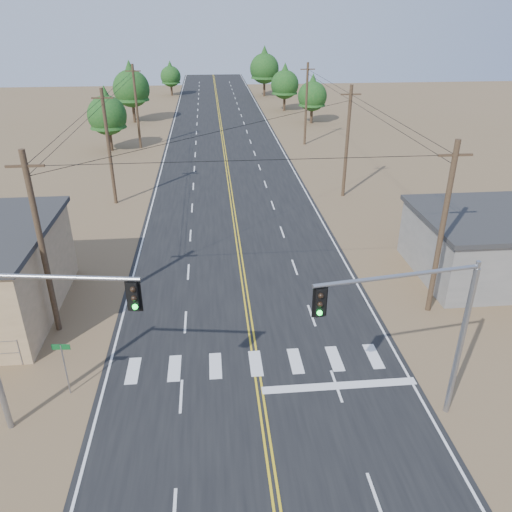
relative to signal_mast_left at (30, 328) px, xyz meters
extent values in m
plane|color=brown|center=(8.84, -4.54, -5.09)|extent=(220.00, 220.00, 0.00)
cube|color=black|center=(8.84, 25.46, -5.08)|extent=(15.00, 200.00, 0.02)
cylinder|color=gray|center=(-2.66, 4.46, -4.34)|extent=(0.06, 0.06, 1.50)
cylinder|color=#4C3826|center=(-1.66, 7.46, -0.09)|extent=(0.30, 0.30, 10.00)
cube|color=#4C3826|center=(-1.66, 7.46, 4.11)|extent=(1.80, 0.12, 0.12)
cylinder|color=#4C3826|center=(-1.66, 27.46, -0.09)|extent=(0.30, 0.30, 10.00)
cube|color=#4C3826|center=(-1.66, 27.46, 4.11)|extent=(1.80, 0.12, 0.12)
cylinder|color=#4C3826|center=(-1.66, 47.46, -0.09)|extent=(0.30, 0.30, 10.00)
cube|color=#4C3826|center=(-1.66, 47.46, 4.11)|extent=(1.80, 0.12, 0.12)
cylinder|color=#4C3826|center=(19.34, 7.46, -0.09)|extent=(0.30, 0.30, 10.00)
cube|color=#4C3826|center=(19.34, 7.46, 4.11)|extent=(1.80, 0.12, 0.12)
cylinder|color=#4C3826|center=(19.34, 27.46, -0.09)|extent=(0.30, 0.30, 10.00)
cube|color=#4C3826|center=(19.34, 27.46, 4.11)|extent=(1.80, 0.12, 0.12)
cylinder|color=#4C3826|center=(19.34, 47.46, -0.09)|extent=(0.30, 0.30, 10.00)
cube|color=#4C3826|center=(19.34, 47.46, 4.11)|extent=(1.80, 0.12, 0.12)
cylinder|color=gray|center=(1.28, -0.19, 2.21)|extent=(6.25, 1.10, 0.16)
cube|color=black|center=(4.09, -0.61, 1.54)|extent=(0.40, 0.36, 1.13)
sphere|color=black|center=(4.12, -0.79, 1.90)|extent=(0.21, 0.21, 0.21)
sphere|color=black|center=(4.12, -0.79, 1.54)|extent=(0.21, 0.21, 0.21)
sphere|color=#0CE533|center=(4.12, -0.79, 1.18)|extent=(0.21, 0.21, 0.21)
cylinder|color=gray|center=(16.84, -0.54, -1.56)|extent=(0.24, 0.24, 7.06)
cylinder|color=gray|center=(16.84, -0.54, 1.97)|extent=(0.18, 0.18, 0.61)
cylinder|color=gray|center=(13.61, -1.01, 2.07)|extent=(6.50, 1.10, 0.16)
cube|color=black|center=(10.67, -1.43, 1.41)|extent=(0.39, 0.35, 1.11)
sphere|color=black|center=(10.64, -1.61, 1.76)|extent=(0.20, 0.20, 0.20)
sphere|color=black|center=(10.64, -1.61, 1.41)|extent=(0.20, 0.20, 0.20)
sphere|color=#0CE533|center=(10.64, -1.61, 1.06)|extent=(0.20, 0.20, 0.20)
cylinder|color=gray|center=(0.18, 2.17, -3.75)|extent=(0.06, 0.06, 2.70)
cube|color=#0C5822|center=(0.18, 2.17, -2.51)|extent=(0.81, 0.10, 0.27)
cylinder|color=#3F2D1E|center=(-5.14, 46.55, -3.69)|extent=(0.49, 0.49, 2.80)
cone|color=#144816|center=(-5.14, 46.55, 0.20)|extent=(4.36, 4.36, 4.98)
sphere|color=#144816|center=(-5.14, 46.55, -0.82)|extent=(4.67, 4.67, 4.67)
cylinder|color=#3F2D1E|center=(-4.37, 63.72, -3.45)|extent=(0.45, 0.45, 3.28)
cone|color=#144816|center=(-4.37, 63.72, 1.11)|extent=(5.11, 5.11, 5.84)
sphere|color=#144816|center=(-4.37, 63.72, -0.08)|extent=(5.47, 5.47, 5.47)
cylinder|color=#3F2D1E|center=(-0.16, 90.23, -3.89)|extent=(0.42, 0.42, 2.41)
cone|color=#144816|center=(-0.16, 90.23, -0.55)|extent=(3.74, 3.74, 4.28)
sphere|color=#144816|center=(-0.16, 90.23, -1.42)|extent=(4.01, 4.01, 4.01)
cylinder|color=#3F2D1E|center=(22.77, 60.57, -3.78)|extent=(0.43, 0.43, 2.62)
cone|color=#144816|center=(22.77, 60.57, -0.15)|extent=(4.08, 4.08, 4.66)
sphere|color=#144816|center=(22.77, 60.57, -1.09)|extent=(4.37, 4.37, 4.37)
cylinder|color=#3F2D1E|center=(20.14, 71.35, -3.68)|extent=(0.43, 0.43, 2.82)
cone|color=#144816|center=(20.14, 71.35, 0.24)|extent=(4.39, 4.39, 5.02)
sphere|color=#144816|center=(20.14, 71.35, -0.78)|extent=(4.70, 4.70, 4.70)
cylinder|color=#3F2D1E|center=(18.44, 87.54, -3.38)|extent=(0.47, 0.47, 3.43)
cone|color=#144816|center=(18.44, 87.54, 1.39)|extent=(5.34, 5.34, 6.10)
sphere|color=#144816|center=(18.44, 87.54, 0.15)|extent=(5.72, 5.72, 5.72)
camera|label=1|loc=(7.00, -16.25, 10.72)|focal=35.00mm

